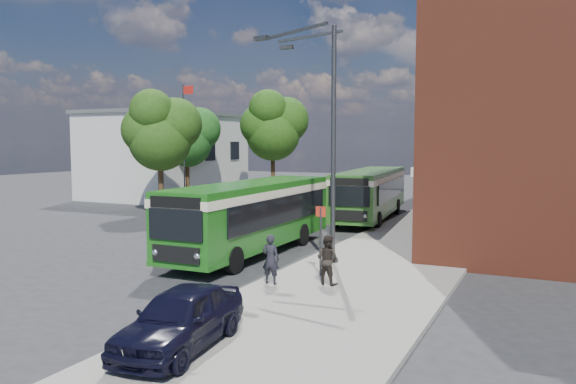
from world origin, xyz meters
The scene contains 15 objects.
ground centered at (0.00, 0.00, 0.00)m, with size 120.00×120.00×0.00m, color #2B2C2E.
pavement centered at (7.00, 8.00, 0.07)m, with size 6.00×48.00×0.15m, color gray.
kerb_line centered at (3.95, 8.00, 0.01)m, with size 0.12×48.00×0.01m, color beige.
white_building centered at (-18.00, 18.00, 3.66)m, with size 9.40×13.40×7.30m.
flagpole centered at (-12.45, 13.00, 4.94)m, with size 0.95×0.10×9.00m.
street_lamp centered at (4.84, -2.00, 4.79)m, with size 2.96×2.38×9.00m.
bus_stop_sign centered at (5.60, -4.20, 1.51)m, with size 0.35×0.08×2.52m.
bus_front centered at (1.28, -1.24, 1.83)m, with size 2.74×11.00×3.02m.
bus_rear centered at (2.62, 11.23, 1.83)m, with size 3.82×12.02×3.02m.
parked_car centered at (5.40, -11.91, 0.83)m, with size 1.60×3.99×1.36m, color black.
pedestrian_a centered at (4.60, -6.00, 0.96)m, with size 0.59×0.39×1.61m, color black.
pedestrian_b centered at (6.26, -5.25, 0.95)m, with size 0.77×0.60×1.59m, color black.
tree_left centered at (-10.56, 7.76, 5.51)m, with size 4.81×4.57×8.12m.
tree_mid centered at (-13.39, 14.63, 5.39)m, with size 4.71×4.47×7.95m.
tree_right centered at (-8.72, 20.38, 6.16)m, with size 5.38×5.11×9.08m.
Camera 1 is at (12.74, -21.79, 4.68)m, focal length 35.00 mm.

